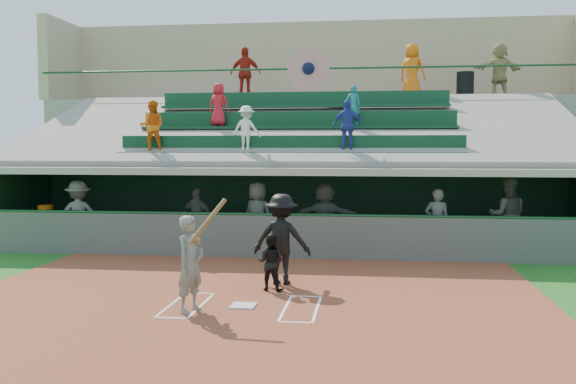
# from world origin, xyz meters

# --- Properties ---
(ground) EXTENTS (100.00, 100.00, 0.00)m
(ground) POSITION_xyz_m (0.00, 0.00, 0.00)
(ground) COLOR #195618
(ground) RESTS_ON ground
(dirt_slab) EXTENTS (11.00, 9.00, 0.02)m
(dirt_slab) POSITION_xyz_m (0.00, 0.50, 0.01)
(dirt_slab) COLOR brown
(dirt_slab) RESTS_ON ground
(home_plate) EXTENTS (0.43, 0.43, 0.03)m
(home_plate) POSITION_xyz_m (0.00, 0.00, 0.04)
(home_plate) COLOR silver
(home_plate) RESTS_ON dirt_slab
(batters_box_chalk) EXTENTS (2.65, 1.85, 0.01)m
(batters_box_chalk) POSITION_xyz_m (0.00, 0.00, 0.02)
(batters_box_chalk) COLOR white
(batters_box_chalk) RESTS_ON dirt_slab
(dugout_floor) EXTENTS (16.00, 3.50, 0.04)m
(dugout_floor) POSITION_xyz_m (0.00, 6.75, 0.02)
(dugout_floor) COLOR gray
(dugout_floor) RESTS_ON ground
(concourse_slab) EXTENTS (20.00, 3.00, 4.60)m
(concourse_slab) POSITION_xyz_m (0.00, 13.50, 2.30)
(concourse_slab) COLOR gray
(concourse_slab) RESTS_ON ground
(grandstand) EXTENTS (20.40, 10.40, 7.80)m
(grandstand) POSITION_xyz_m (-0.01, 10.51, 2.26)
(grandstand) COLOR #515752
(grandstand) RESTS_ON ground
(batter_at_plate) EXTENTS (0.92, 0.77, 1.95)m
(batter_at_plate) POSITION_xyz_m (-0.81, -0.46, 0.85)
(batter_at_plate) COLOR #5E605B
(batter_at_plate) RESTS_ON dirt_slab
(catcher) EXTENTS (0.61, 0.52, 1.11)m
(catcher) POSITION_xyz_m (0.28, 1.33, 0.57)
(catcher) COLOR black
(catcher) RESTS_ON dirt_slab
(home_umpire) EXTENTS (1.26, 0.80, 1.85)m
(home_umpire) POSITION_xyz_m (0.41, 1.96, 0.94)
(home_umpire) COLOR black
(home_umpire) RESTS_ON dirt_slab
(dugout_bench) EXTENTS (13.59, 2.55, 0.41)m
(dugout_bench) POSITION_xyz_m (0.30, 7.99, 0.25)
(dugout_bench) COLOR olive
(dugout_bench) RESTS_ON dugout_floor
(white_table) EXTENTS (0.96, 0.81, 0.73)m
(white_table) POSITION_xyz_m (-6.87, 5.90, 0.41)
(white_table) COLOR silver
(white_table) RESTS_ON dugout_floor
(water_cooler) EXTENTS (0.43, 0.43, 0.43)m
(water_cooler) POSITION_xyz_m (-6.83, 5.98, 0.99)
(water_cooler) COLOR #C9610B
(water_cooler) RESTS_ON white_table
(dugout_player_a) EXTENTS (1.38, 1.09, 1.87)m
(dugout_player_a) POSITION_xyz_m (-5.64, 5.53, 0.97)
(dugout_player_a) COLOR #565853
(dugout_player_a) RESTS_ON dugout_floor
(dugout_player_b) EXTENTS (1.02, 0.58, 1.65)m
(dugout_player_b) POSITION_xyz_m (-2.57, 6.37, 0.86)
(dugout_player_b) COLOR #5F615C
(dugout_player_b) RESTS_ON dugout_floor
(dugout_player_c) EXTENTS (1.06, 0.92, 1.84)m
(dugout_player_c) POSITION_xyz_m (-0.81, 6.09, 0.96)
(dugout_player_c) COLOR #565853
(dugout_player_c) RESTS_ON dugout_floor
(dugout_player_d) EXTENTS (1.74, 0.69, 1.83)m
(dugout_player_d) POSITION_xyz_m (1.01, 6.25, 0.95)
(dugout_player_d) COLOR #555752
(dugout_player_d) RESTS_ON dugout_floor
(dugout_player_e) EXTENTS (0.68, 0.50, 1.72)m
(dugout_player_e) POSITION_xyz_m (3.92, 5.81, 0.90)
(dugout_player_e) COLOR #5F625D
(dugout_player_e) RESTS_ON dugout_floor
(dugout_player_f) EXTENTS (1.03, 0.84, 1.98)m
(dugout_player_f) POSITION_xyz_m (5.78, 6.38, 1.03)
(dugout_player_f) COLOR #51534E
(dugout_player_f) RESTS_ON dugout_floor
(trash_bin) EXTENTS (0.61, 0.61, 0.92)m
(trash_bin) POSITION_xyz_m (5.57, 12.98, 5.06)
(trash_bin) COLOR black
(trash_bin) RESTS_ON concourse_slab
(concourse_staff_a) EXTENTS (1.15, 0.49, 1.95)m
(concourse_staff_a) POSITION_xyz_m (-2.44, 12.86, 5.57)
(concourse_staff_a) COLOR #A41E12
(concourse_staff_a) RESTS_ON concourse_slab
(concourse_staff_b) EXTENTS (1.11, 0.95, 1.92)m
(concourse_staff_b) POSITION_xyz_m (3.67, 12.69, 5.56)
(concourse_staff_b) COLOR orange
(concourse_staff_b) RESTS_ON concourse_slab
(concourse_staff_c) EXTENTS (1.88, 1.03, 1.93)m
(concourse_staff_c) POSITION_xyz_m (6.75, 12.95, 5.57)
(concourse_staff_c) COLOR tan
(concourse_staff_c) RESTS_ON concourse_slab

